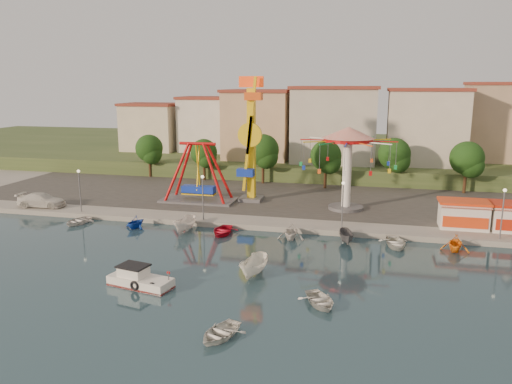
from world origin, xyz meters
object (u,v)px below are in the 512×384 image
(skiff, at_px, (254,267))
(pirate_ship_ride, at_px, (198,173))
(cabin_motorboat, at_px, (139,280))
(rowboat_a, at_px, (320,300))
(van, at_px, (42,200))
(kamikaze_tower, at_px, (251,142))
(wave_swinger, at_px, (348,150))

(skiff, bearing_deg, pirate_ship_ride, 128.44)
(pirate_ship_ride, xyz_separation_m, cabin_motorboat, (4.71, -27.28, -3.89))
(rowboat_a, bearing_deg, van, 122.61)
(kamikaze_tower, bearing_deg, cabin_motorboat, -94.37)
(kamikaze_tower, height_order, van, kamikaze_tower)
(cabin_motorboat, distance_m, skiff, 9.60)
(kamikaze_tower, xyz_separation_m, rowboat_a, (12.53, -29.10, -8.23))
(cabin_motorboat, height_order, van, van)
(van, bearing_deg, wave_swinger, -84.13)
(kamikaze_tower, bearing_deg, rowboat_a, -66.70)
(kamikaze_tower, bearing_deg, wave_swinger, -6.98)
(wave_swinger, bearing_deg, skiff, -105.08)
(wave_swinger, xyz_separation_m, skiff, (-6.26, -23.23, -7.32))
(pirate_ship_ride, bearing_deg, van, -157.20)
(wave_swinger, distance_m, rowboat_a, 28.63)
(kamikaze_tower, relative_size, van, 2.71)
(wave_swinger, height_order, rowboat_a, wave_swinger)
(kamikaze_tower, height_order, rowboat_a, kamikaze_tower)
(pirate_ship_ride, distance_m, kamikaze_tower, 8.28)
(van, bearing_deg, kamikaze_tower, -75.46)
(cabin_motorboat, bearing_deg, wave_swinger, 73.09)
(rowboat_a, bearing_deg, kamikaze_tower, 83.19)
(wave_swinger, height_order, skiff, wave_swinger)
(cabin_motorboat, relative_size, van, 0.93)
(van, bearing_deg, cabin_motorboat, -135.76)
(pirate_ship_ride, height_order, kamikaze_tower, kamikaze_tower)
(pirate_ship_ride, height_order, rowboat_a, pirate_ship_ride)
(cabin_motorboat, bearing_deg, pirate_ship_ride, 111.41)
(rowboat_a, relative_size, skiff, 0.81)
(wave_swinger, bearing_deg, kamikaze_tower, 173.02)
(pirate_ship_ride, bearing_deg, rowboat_a, -54.65)
(pirate_ship_ride, distance_m, van, 20.36)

